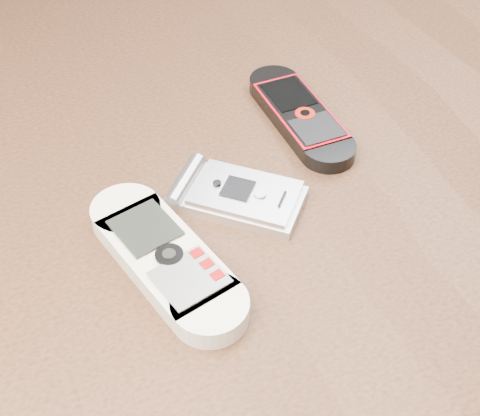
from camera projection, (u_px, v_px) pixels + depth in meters
name	position (u px, v px, depth m)	size (l,w,h in m)	color
table	(234.00, 311.00, 0.54)	(1.20, 0.80, 0.75)	black
nokia_white	(165.00, 258.00, 0.43)	(0.05, 0.15, 0.02)	white
nokia_black_red	(300.00, 115.00, 0.54)	(0.04, 0.14, 0.01)	black
motorola_razr	(242.00, 196.00, 0.47)	(0.05, 0.10, 0.01)	silver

